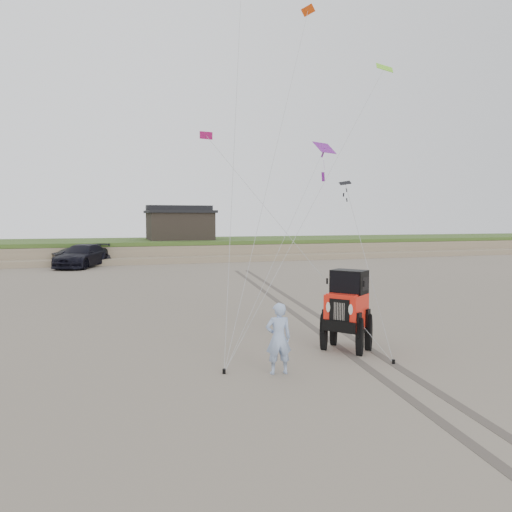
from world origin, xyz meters
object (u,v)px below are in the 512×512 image
(cabin, at_px, (180,224))
(man, at_px, (278,338))
(truck_b, at_px, (82,256))
(jeep, at_px, (346,319))
(truck_c, at_px, (82,256))

(cabin, bearing_deg, man, -96.00)
(man, bearing_deg, truck_b, -73.94)
(cabin, xyz_separation_m, jeep, (-1.36, -36.22, -2.32))
(man, bearing_deg, cabin, -89.05)
(truck_b, distance_m, jeep, 31.13)
(cabin, xyz_separation_m, truck_c, (-8.96, -7.82, -2.35))
(truck_b, height_order, man, man)
(truck_b, relative_size, man, 2.52)
(jeep, height_order, man, jeep)
(cabin, height_order, truck_c, cabin)
(jeep, bearing_deg, man, -99.99)
(truck_b, xyz_separation_m, man, (5.06, -31.56, 0.15))
(truck_b, bearing_deg, cabin, -69.41)
(man, bearing_deg, jeep, -144.90)
(truck_c, bearing_deg, jeep, -50.67)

